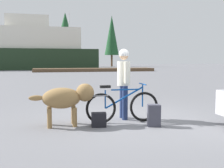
% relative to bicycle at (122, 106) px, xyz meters
% --- Properties ---
extents(ground_plane, '(160.00, 160.00, 0.00)m').
position_rel_bicycle_xyz_m(ground_plane, '(0.30, 0.27, -0.38)').
color(ground_plane, slate).
extents(bicycle, '(1.75, 0.44, 0.91)m').
position_rel_bicycle_xyz_m(bicycle, '(0.00, 0.00, 0.00)').
color(bicycle, black).
rests_on(bicycle, ground_plane).
extents(person_cyclist, '(0.32, 0.53, 1.73)m').
position_rel_bicycle_xyz_m(person_cyclist, '(0.14, 0.38, 0.66)').
color(person_cyclist, navy).
rests_on(person_cyclist, ground_plane).
extents(dog, '(1.42, 0.54, 0.93)m').
position_rel_bicycle_xyz_m(dog, '(-1.28, 0.02, 0.24)').
color(dog, olive).
rests_on(dog, ground_plane).
extents(backpack, '(0.32, 0.26, 0.48)m').
position_rel_bicycle_xyz_m(backpack, '(0.58, -0.49, -0.14)').
color(backpack, '#3F3F4C').
rests_on(backpack, ground_plane).
extents(handbag_pannier, '(0.34, 0.22, 0.31)m').
position_rel_bicycle_xyz_m(handbag_pannier, '(-0.61, -0.26, -0.23)').
color(handbag_pannier, black).
rests_on(handbag_pannier, ground_plane).
extents(dock_pier, '(15.23, 2.85, 0.40)m').
position_rel_bicycle_xyz_m(dock_pier, '(4.10, 27.53, -0.18)').
color(dock_pier, brown).
rests_on(dock_pier, ground_plane).
extents(ferry_boat, '(25.72, 7.16, 8.70)m').
position_rel_bicycle_xyz_m(ferry_boat, '(-6.99, 36.87, 2.67)').
color(ferry_boat, '#1E331E').
rests_on(ferry_boat, ground_plane).
extents(sailboat_moored, '(8.44, 2.36, 9.27)m').
position_rel_bicycle_xyz_m(sailboat_moored, '(1.82, 39.12, 0.11)').
color(sailboat_moored, silver).
rests_on(sailboat_moored, ground_plane).
extents(pine_tree_center, '(4.25, 4.25, 11.27)m').
position_rel_bicycle_xyz_m(pine_tree_center, '(1.92, 50.17, 6.90)').
color(pine_tree_center, '#4C331E').
rests_on(pine_tree_center, ground_plane).
extents(pine_tree_far_right, '(3.13, 3.13, 11.19)m').
position_rel_bicycle_xyz_m(pine_tree_far_right, '(12.01, 50.95, 6.46)').
color(pine_tree_far_right, '#4C331E').
rests_on(pine_tree_far_right, ground_plane).
extents(pine_tree_mid_back, '(3.92, 3.92, 9.14)m').
position_rel_bicycle_xyz_m(pine_tree_mid_back, '(-3.78, 54.42, 5.18)').
color(pine_tree_mid_back, '#4C331E').
rests_on(pine_tree_mid_back, ground_plane).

